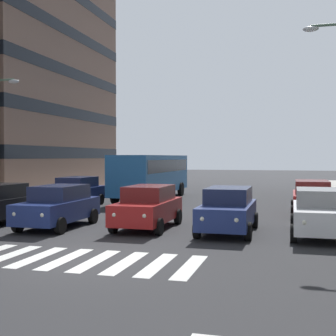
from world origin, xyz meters
The scene contains 10 objects.
ground_plane centered at (0.00, 0.00, 0.00)m, with size 180.00×180.00×0.00m, color #2D2D30.
building_right_block_0 centered at (15.53, -22.21, 11.28)m, with size 8.19×18.62×22.56m.
crosswalk_markings centered at (0.00, 0.00, 0.00)m, with size 6.75×2.80×0.01m.
car_0 centered at (-6.68, -5.69, 0.89)m, with size 2.02×4.44×1.72m.
car_1 centered at (-3.38, -5.69, 0.89)m, with size 2.02×4.44×1.72m.
car_2 centered at (-0.10, -5.91, 0.89)m, with size 2.02×4.44×1.72m.
car_3 centered at (3.51, -5.16, 0.89)m, with size 2.02×4.44×1.72m.
car_row2_0 centered at (-6.68, -11.84, 0.89)m, with size 2.02×4.44×1.72m.
car_row2_1 centered at (6.38, -12.52, 0.89)m, with size 2.02×4.44×1.72m.
bus_behind_traffic centered at (3.51, -18.15, 1.86)m, with size 2.78×10.50×3.00m.
Camera 1 is at (-5.72, 11.65, 2.89)m, focal length 48.88 mm.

